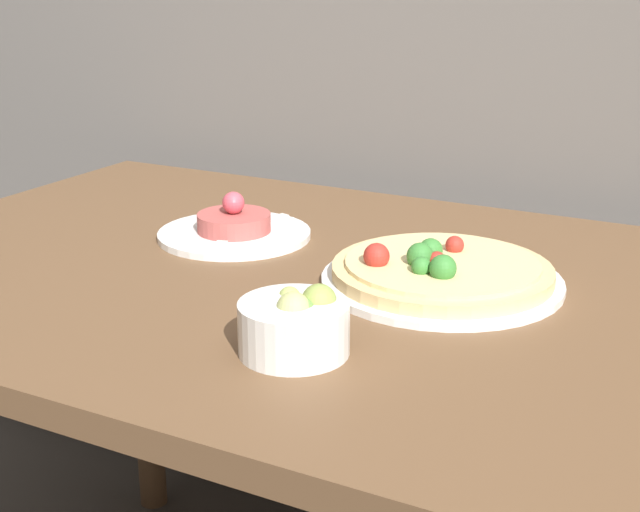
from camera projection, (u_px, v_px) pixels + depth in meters
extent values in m
cube|color=brown|center=(358.00, 294.00, 1.18)|extent=(1.49, 0.87, 0.03)
cylinder|color=brown|center=(144.00, 354.00, 1.92)|extent=(0.06, 0.06, 0.74)
cylinder|color=white|center=(442.00, 281.00, 1.16)|extent=(0.31, 0.31, 0.01)
cylinder|color=#E5C17F|center=(442.00, 272.00, 1.15)|extent=(0.29, 0.29, 0.02)
cylinder|color=beige|center=(442.00, 263.00, 1.15)|extent=(0.25, 0.25, 0.01)
sphere|color=#B22D23|center=(437.00, 260.00, 1.13)|extent=(0.02, 0.02, 0.02)
sphere|color=#B22D23|center=(376.00, 256.00, 1.14)|extent=(0.03, 0.03, 0.03)
sphere|color=#B22D23|center=(455.00, 245.00, 1.19)|extent=(0.03, 0.03, 0.03)
sphere|color=#387F33|center=(421.00, 266.00, 1.11)|extent=(0.03, 0.03, 0.03)
sphere|color=#387F33|center=(431.00, 250.00, 1.16)|extent=(0.03, 0.03, 0.03)
sphere|color=#387F33|center=(443.00, 268.00, 1.09)|extent=(0.03, 0.03, 0.03)
sphere|color=#387F33|center=(420.00, 256.00, 1.14)|extent=(0.03, 0.03, 0.03)
cylinder|color=white|center=(234.00, 234.00, 1.35)|extent=(0.23, 0.23, 0.01)
cylinder|color=#B2514C|center=(234.00, 222.00, 1.35)|extent=(0.11, 0.11, 0.03)
sphere|color=#DB4C5B|center=(233.00, 203.00, 1.34)|extent=(0.03, 0.03, 0.03)
cube|color=white|center=(283.00, 237.00, 1.31)|extent=(0.04, 0.02, 0.01)
cube|color=white|center=(276.00, 218.00, 1.41)|extent=(0.03, 0.04, 0.01)
cube|color=white|center=(215.00, 215.00, 1.43)|extent=(0.04, 0.04, 0.01)
cube|color=white|center=(177.00, 232.00, 1.34)|extent=(0.04, 0.04, 0.01)
cube|color=white|center=(219.00, 246.00, 1.27)|extent=(0.03, 0.04, 0.01)
cylinder|color=white|center=(294.00, 328.00, 0.95)|extent=(0.12, 0.12, 0.06)
sphere|color=#A3B25B|center=(289.00, 297.00, 0.97)|extent=(0.02, 0.02, 0.02)
sphere|color=#8EA34C|center=(319.00, 301.00, 0.96)|extent=(0.04, 0.04, 0.04)
sphere|color=#668E42|center=(302.00, 309.00, 0.94)|extent=(0.03, 0.03, 0.03)
sphere|color=#B7BC70|center=(293.00, 308.00, 0.94)|extent=(0.04, 0.04, 0.04)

